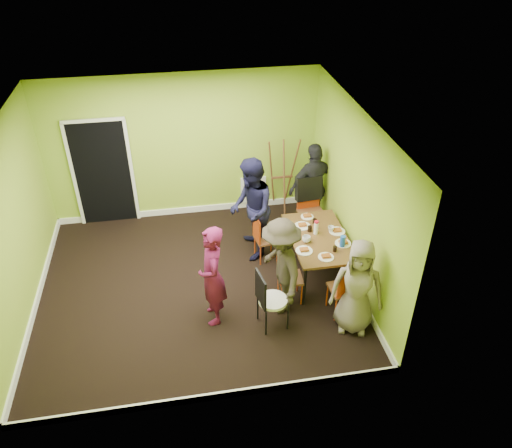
{
  "coord_description": "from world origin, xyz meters",
  "views": [
    {
      "loc": [
        -0.13,
        -6.26,
        5.35
      ],
      "look_at": [
        0.96,
        0.0,
        1.08
      ],
      "focal_mm": 35.0,
      "sensor_mm": 36.0,
      "label": 1
    }
  ],
  "objects_px": {
    "thermos": "(316,228)",
    "person_left_near": "(281,267)",
    "chair_left_far": "(262,236)",
    "person_back_end": "(314,187)",
    "person_left_far": "(251,210)",
    "easel": "(282,176)",
    "blue_bottle": "(343,241)",
    "chair_front_end": "(346,288)",
    "chair_bentwood": "(269,298)",
    "orange_bottle": "(315,226)",
    "person_standing": "(212,276)",
    "dining_table": "(319,240)",
    "person_front_end": "(357,287)",
    "chair_left_near": "(286,274)",
    "chair_back_end": "(309,195)"
  },
  "relations": [
    {
      "from": "chair_left_far",
      "to": "chair_front_end",
      "type": "distance_m",
      "value": 1.83
    },
    {
      "from": "blue_bottle",
      "to": "person_left_near",
      "type": "bearing_deg",
      "value": -160.61
    },
    {
      "from": "thermos",
      "to": "person_standing",
      "type": "height_order",
      "value": "person_standing"
    },
    {
      "from": "chair_left_near",
      "to": "chair_front_end",
      "type": "distance_m",
      "value": 0.93
    },
    {
      "from": "chair_front_end",
      "to": "chair_bentwood",
      "type": "height_order",
      "value": "chair_bentwood"
    },
    {
      "from": "dining_table",
      "to": "easel",
      "type": "xyz_separation_m",
      "value": [
        -0.14,
        2.06,
        0.07
      ]
    },
    {
      "from": "chair_front_end",
      "to": "chair_bentwood",
      "type": "bearing_deg",
      "value": 175.79
    },
    {
      "from": "person_left_near",
      "to": "person_back_end",
      "type": "xyz_separation_m",
      "value": [
        1.07,
        2.09,
        0.06
      ]
    },
    {
      "from": "thermos",
      "to": "blue_bottle",
      "type": "height_order",
      "value": "thermos"
    },
    {
      "from": "person_left_near",
      "to": "chair_left_far",
      "type": "bearing_deg",
      "value": 172.52
    },
    {
      "from": "chair_back_end",
      "to": "person_standing",
      "type": "distance_m",
      "value": 2.76
    },
    {
      "from": "chair_left_far",
      "to": "chair_left_near",
      "type": "height_order",
      "value": "chair_left_near"
    },
    {
      "from": "chair_back_end",
      "to": "person_left_far",
      "type": "distance_m",
      "value": 1.23
    },
    {
      "from": "thermos",
      "to": "person_left_near",
      "type": "bearing_deg",
      "value": -133.75
    },
    {
      "from": "person_standing",
      "to": "person_front_end",
      "type": "bearing_deg",
      "value": 73.22
    },
    {
      "from": "person_front_end",
      "to": "person_back_end",
      "type": "bearing_deg",
      "value": 107.34
    },
    {
      "from": "orange_bottle",
      "to": "person_back_end",
      "type": "relative_size",
      "value": 0.05
    },
    {
      "from": "chair_left_far",
      "to": "thermos",
      "type": "bearing_deg",
      "value": 51.26
    },
    {
      "from": "easel",
      "to": "person_back_end",
      "type": "bearing_deg",
      "value": -56.68
    },
    {
      "from": "dining_table",
      "to": "person_front_end",
      "type": "bearing_deg",
      "value": -81.52
    },
    {
      "from": "chair_bentwood",
      "to": "easel",
      "type": "relative_size",
      "value": 0.63
    },
    {
      "from": "dining_table",
      "to": "person_back_end",
      "type": "distance_m",
      "value": 1.44
    },
    {
      "from": "chair_left_far",
      "to": "person_standing",
      "type": "bearing_deg",
      "value": -45.41
    },
    {
      "from": "chair_front_end",
      "to": "dining_table",
      "type": "bearing_deg",
      "value": 92.27
    },
    {
      "from": "chair_left_near",
      "to": "person_back_end",
      "type": "bearing_deg",
      "value": 156.6
    },
    {
      "from": "dining_table",
      "to": "chair_bentwood",
      "type": "bearing_deg",
      "value": -134.63
    },
    {
      "from": "orange_bottle",
      "to": "person_left_far",
      "type": "bearing_deg",
      "value": 152.97
    },
    {
      "from": "orange_bottle",
      "to": "person_back_end",
      "type": "xyz_separation_m",
      "value": [
        0.29,
        1.15,
        0.05
      ]
    },
    {
      "from": "person_left_far",
      "to": "person_back_end",
      "type": "height_order",
      "value": "person_left_far"
    },
    {
      "from": "thermos",
      "to": "chair_front_end",
      "type": "bearing_deg",
      "value": -81.66
    },
    {
      "from": "chair_bentwood",
      "to": "person_standing",
      "type": "distance_m",
      "value": 0.86
    },
    {
      "from": "easel",
      "to": "blue_bottle",
      "type": "xyz_separation_m",
      "value": [
        0.42,
        -2.38,
        0.08
      ]
    },
    {
      "from": "blue_bottle",
      "to": "chair_left_far",
      "type": "bearing_deg",
      "value": 141.77
    },
    {
      "from": "chair_left_far",
      "to": "person_back_end",
      "type": "bearing_deg",
      "value": 118.59
    },
    {
      "from": "easel",
      "to": "person_front_end",
      "type": "height_order",
      "value": "easel"
    },
    {
      "from": "chair_bentwood",
      "to": "person_standing",
      "type": "height_order",
      "value": "person_standing"
    },
    {
      "from": "thermos",
      "to": "person_left_near",
      "type": "xyz_separation_m",
      "value": [
        -0.75,
        -0.78,
        -0.06
      ]
    },
    {
      "from": "chair_left_far",
      "to": "person_standing",
      "type": "height_order",
      "value": "person_standing"
    },
    {
      "from": "chair_left_near",
      "to": "orange_bottle",
      "type": "height_order",
      "value": "chair_left_near"
    },
    {
      "from": "thermos",
      "to": "person_left_far",
      "type": "bearing_deg",
      "value": 145.37
    },
    {
      "from": "chair_left_far",
      "to": "person_back_end",
      "type": "xyz_separation_m",
      "value": [
        1.11,
        0.85,
        0.36
      ]
    },
    {
      "from": "orange_bottle",
      "to": "person_standing",
      "type": "bearing_deg",
      "value": -150.95
    },
    {
      "from": "thermos",
      "to": "orange_bottle",
      "type": "xyz_separation_m",
      "value": [
        0.03,
        0.15,
        -0.06
      ]
    },
    {
      "from": "chair_left_near",
      "to": "person_front_end",
      "type": "distance_m",
      "value": 1.16
    },
    {
      "from": "blue_bottle",
      "to": "chair_front_end",
      "type": "bearing_deg",
      "value": -101.97
    },
    {
      "from": "person_standing",
      "to": "orange_bottle",
      "type": "bearing_deg",
      "value": 117.37
    },
    {
      "from": "person_back_end",
      "to": "chair_back_end",
      "type": "bearing_deg",
      "value": 40.83
    },
    {
      "from": "chair_left_far",
      "to": "person_left_far",
      "type": "height_order",
      "value": "person_left_far"
    },
    {
      "from": "chair_left_far",
      "to": "person_back_end",
      "type": "height_order",
      "value": "person_back_end"
    },
    {
      "from": "person_standing",
      "to": "easel",
      "type": "bearing_deg",
      "value": 147.97
    }
  ]
}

